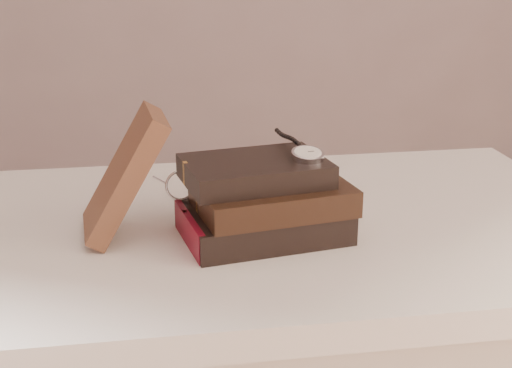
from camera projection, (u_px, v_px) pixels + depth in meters
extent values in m
cube|color=white|center=(263.00, 233.00, 1.05)|extent=(1.00, 0.60, 0.04)
cube|color=white|center=(263.00, 270.00, 1.07)|extent=(0.88, 0.49, 0.08)
cylinder|color=white|center=(460.00, 342.00, 1.48)|extent=(0.05, 0.05, 0.71)
cube|color=black|center=(263.00, 222.00, 0.99)|extent=(0.23, 0.18, 0.04)
cube|color=#F3E8C7|center=(265.00, 222.00, 0.99)|extent=(0.23, 0.17, 0.03)
cube|color=gold|center=(185.00, 225.00, 0.98)|extent=(0.01, 0.01, 0.04)
cube|color=maroon|center=(190.00, 231.00, 0.96)|extent=(0.03, 0.13, 0.04)
cube|color=black|center=(273.00, 197.00, 0.97)|extent=(0.22, 0.17, 0.04)
cube|color=#F3E8C7|center=(274.00, 196.00, 0.97)|extent=(0.21, 0.16, 0.03)
cube|color=gold|center=(198.00, 200.00, 0.96)|extent=(0.01, 0.01, 0.04)
cube|color=black|center=(255.00, 171.00, 0.97)|extent=(0.20, 0.16, 0.03)
cube|color=#F3E8C7|center=(257.00, 171.00, 0.97)|extent=(0.20, 0.15, 0.02)
cube|color=gold|center=(186.00, 174.00, 0.96)|extent=(0.01, 0.01, 0.03)
cube|color=#48291B|center=(125.00, 174.00, 0.97)|extent=(0.13, 0.12, 0.17)
cylinder|color=silver|center=(308.00, 155.00, 0.96)|extent=(0.05, 0.05, 0.02)
cylinder|color=white|center=(308.00, 152.00, 0.96)|extent=(0.04, 0.04, 0.01)
torus|color=silver|center=(308.00, 153.00, 0.96)|extent=(0.05, 0.05, 0.01)
cylinder|color=silver|center=(301.00, 150.00, 0.99)|extent=(0.01, 0.01, 0.01)
cube|color=black|center=(306.00, 151.00, 0.97)|extent=(0.00, 0.01, 0.00)
cube|color=black|center=(311.00, 152.00, 0.96)|extent=(0.01, 0.00, 0.00)
sphere|color=black|center=(299.00, 145.00, 0.99)|extent=(0.01, 0.01, 0.01)
sphere|color=black|center=(297.00, 143.00, 1.00)|extent=(0.01, 0.01, 0.01)
sphere|color=black|center=(295.00, 141.00, 1.01)|extent=(0.01, 0.01, 0.01)
sphere|color=black|center=(292.00, 139.00, 1.01)|extent=(0.01, 0.01, 0.01)
sphere|color=black|center=(290.00, 138.00, 1.02)|extent=(0.01, 0.01, 0.01)
sphere|color=black|center=(288.00, 137.00, 1.03)|extent=(0.01, 0.01, 0.01)
sphere|color=black|center=(285.00, 136.00, 1.04)|extent=(0.01, 0.01, 0.01)
sphere|color=black|center=(283.00, 135.00, 1.05)|extent=(0.01, 0.01, 0.01)
sphere|color=black|center=(281.00, 134.00, 1.05)|extent=(0.01, 0.01, 0.01)
sphere|color=black|center=(279.00, 132.00, 1.06)|extent=(0.01, 0.01, 0.01)
sphere|color=black|center=(277.00, 130.00, 1.07)|extent=(0.01, 0.01, 0.01)
torus|color=silver|center=(180.00, 186.00, 1.00)|extent=(0.04, 0.02, 0.04)
torus|color=silver|center=(213.00, 182.00, 1.02)|extent=(0.04, 0.02, 0.04)
cylinder|color=silver|center=(196.00, 182.00, 1.01)|extent=(0.01, 0.00, 0.00)
cylinder|color=silver|center=(159.00, 180.00, 1.04)|extent=(0.02, 0.10, 0.02)
cylinder|color=silver|center=(217.00, 174.00, 1.07)|extent=(0.02, 0.10, 0.02)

